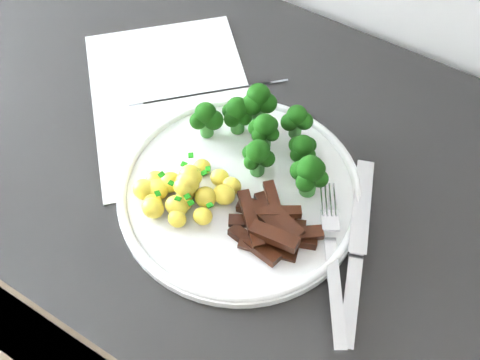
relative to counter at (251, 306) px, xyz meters
The scene contains 8 objects.
counter is the anchor object (origin of this frame).
recipe_paper 0.47m from the counter, 167.04° to the left, with size 0.37×0.37×0.00m.
plate 0.45m from the counter, 85.17° to the right, with size 0.30×0.30×0.02m.
broccoli 0.49m from the counter, 90.72° to the left, with size 0.19×0.11×0.07m.
potatoes 0.48m from the counter, 116.67° to the right, with size 0.11×0.10×0.04m.
beef_strips 0.47m from the counter, 48.68° to the right, with size 0.11×0.09×0.03m.
fork 0.49m from the counter, 29.03° to the right, with size 0.12×0.18×0.02m.
knife 0.48m from the counter, 22.22° to the right, with size 0.10×0.23×0.03m.
Camera 1 is at (0.19, 1.30, 1.47)m, focal length 43.77 mm.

